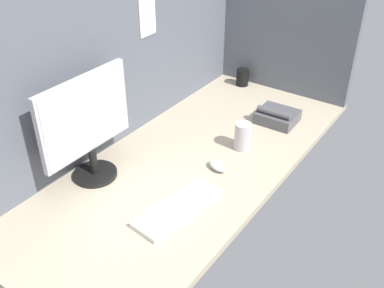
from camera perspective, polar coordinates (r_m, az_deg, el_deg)
name	(u,v)px	position (r cm, az deg, el deg)	size (l,w,h in cm)	color
ground_plane	(189,161)	(196.35, -0.34, -2.14)	(180.00, 80.00, 3.00)	tan
cubicle_wall_back	(119,57)	(199.05, -9.38, 10.91)	(180.00, 5.50, 76.32)	#565B66
cubicle_wall_side	(284,22)	(248.72, 11.77, 15.11)	(5.00, 80.00, 76.32)	#565B66
monitor	(87,124)	(176.42, -13.34, 2.50)	(43.64, 18.00, 44.09)	black
keyboard	(178,208)	(167.72, -1.83, -8.16)	(37.00, 13.00, 2.00)	silver
mouse	(218,166)	(187.90, 3.33, -2.81)	(5.60, 9.60, 3.40)	silver
mug_black_travel	(242,77)	(260.49, 6.49, 8.50)	(7.11, 7.11, 9.44)	black
mug_steel	(243,136)	(199.94, 6.53, 1.02)	(7.66, 7.66, 12.68)	#B2B2B7
desk_phone	(277,116)	(224.77, 10.84, 3.51)	(17.47, 19.42, 8.80)	#4C4C51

